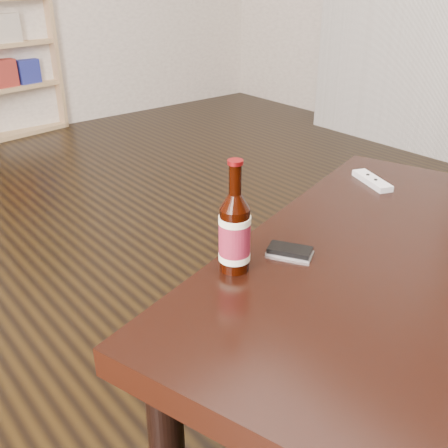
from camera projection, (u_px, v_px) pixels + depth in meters
floor at (266, 393)px, 1.50m from camera, size 5.00×6.00×0.01m
coffee_table at (402, 281)px, 1.26m from camera, size 1.44×1.08×0.48m
beer_bottle at (235, 233)px, 1.14m from camera, size 0.09×0.09×0.26m
phone at (290, 251)px, 1.24m from camera, size 0.10×0.12×0.02m
remote at (372, 181)px, 1.64m from camera, size 0.10×0.17×0.02m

